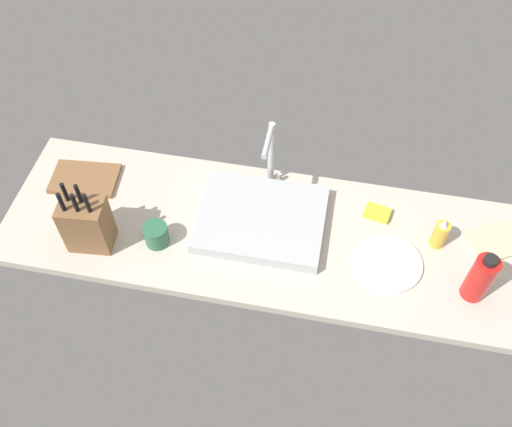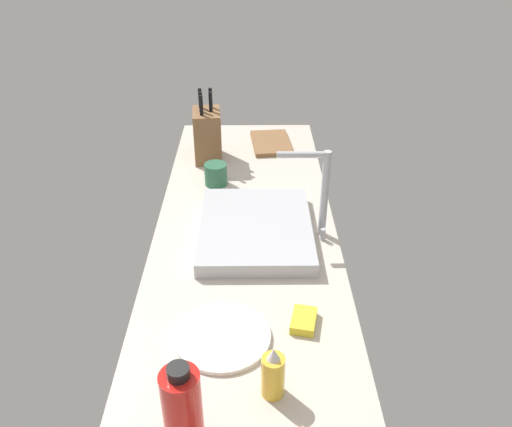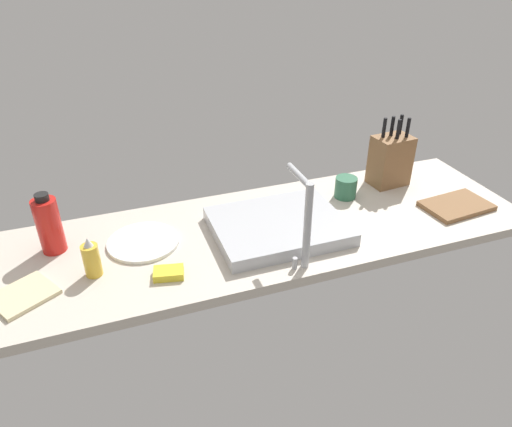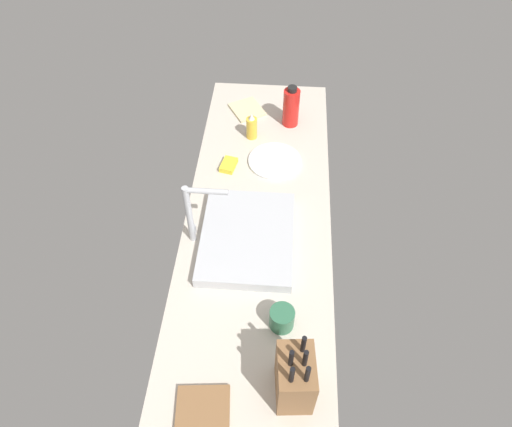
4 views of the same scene
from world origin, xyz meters
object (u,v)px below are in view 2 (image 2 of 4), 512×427
Objects in this scene: water_bottle at (182,408)px; sink_basin at (256,229)px; cutting_board at (271,143)px; coffee_mug at (216,174)px; soap_bottle at (273,374)px; dinner_plate at (223,336)px; knife_block at (207,135)px; faucet at (319,187)px; dish_sponge at (304,320)px.

sink_basin is at bearing 168.65° from water_bottle.
coffee_mug is (35.40, -21.88, 3.21)cm from cutting_board.
soap_bottle is at bearing 10.47° from coffee_mug.
cutting_board reaches higher than dinner_plate.
knife_block is at bearing -169.38° from soap_bottle.
faucet is 65.03cm from soap_bottle.
coffee_mug is (-34.19, -14.54, 1.81)cm from sink_basin.
coffee_mug is (-33.85, -33.77, -13.24)cm from faucet.
cutting_board is 2.93× the size of coffee_mug.
knife_block reaches higher than water_bottle.
sink_basin is 24.42cm from faucet.
coffee_mug reaches higher than sink_basin.
coffee_mug is at bearing 179.94° from water_bottle.
cutting_board is 1.86× the size of soap_bottle.
sink_basin is at bearing 13.37° from knife_block.
knife_block reaches higher than dish_sponge.
soap_bottle is 0.56× the size of dinner_plate.
faucet is 2.18× the size of soap_bottle.
soap_bottle is (131.18, -4.17, 4.83)cm from cutting_board.
faucet is at bearing 44.93° from coffee_mug.
knife_block is at bearing -178.11° from water_bottle.
coffee_mug is 79.20cm from dish_sponge.
water_bottle reaches higher than cutting_board.
dinner_plate is (45.17, -8.52, -1.70)cm from sink_basin.
dish_sponge is at bearing 2.32° from cutting_board.
dish_sponge is (96.70, 30.72, -9.30)cm from knife_block.
faucet is at bearing 9.74° from cutting_board.
water_bottle reaches higher than dish_sponge.
dish_sponge is at bearing -10.34° from faucet.
soap_bottle is 21.49cm from water_bottle.
faucet reaches higher than coffee_mug.
sink_basin is at bearing 23.04° from coffee_mug.
faucet is 1.17× the size of cutting_board.
knife_block is 3.13× the size of dish_sponge.
water_bottle is at bearing -8.77° from cutting_board.
dinner_plate is at bearing 4.34° from coffee_mug.
faucet reaches higher than water_bottle.
water_bottle is (11.37, -17.82, 3.91)cm from soap_bottle.
faucet is 1.40× the size of water_bottle.
dish_sponge is (40.44, 11.79, -1.10)cm from sink_basin.
dinner_plate is at bearing -10.68° from sink_basin.
faucet is 3.43× the size of coffee_mug.
faucet reaches higher than knife_block.
dinner_plate is at bearing -31.38° from faucet.
knife_block is 3.33× the size of coffee_mug.
soap_bottle is 20.80cm from dinner_plate.
dinner_plate is at bearing -144.55° from soap_bottle.
dish_sponge is (40.78, -7.44, -16.15)cm from faucet.
dish_sponge is (74.63, 26.33, -2.91)cm from coffee_mug.
sink_basin is 42.14cm from dish_sponge.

